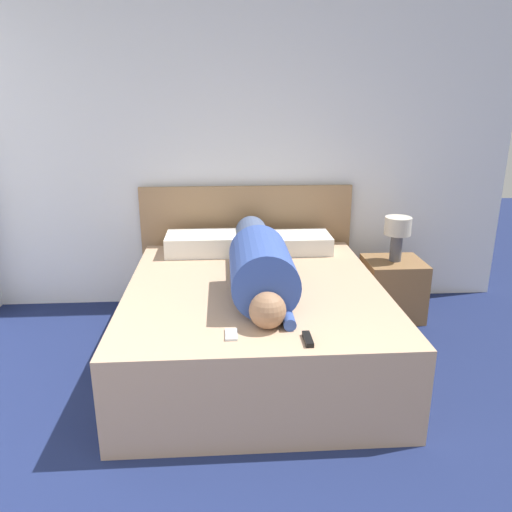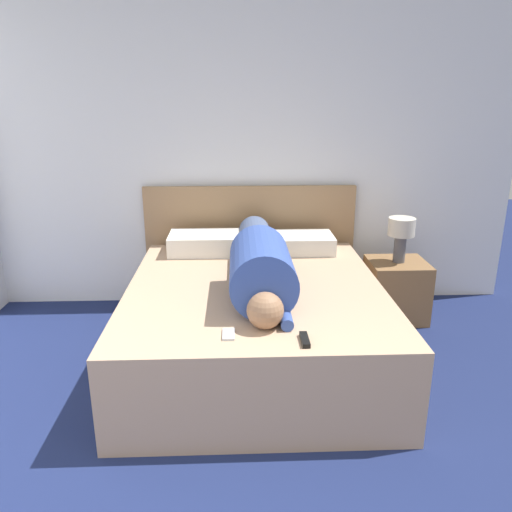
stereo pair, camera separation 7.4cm
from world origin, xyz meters
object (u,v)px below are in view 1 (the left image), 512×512
Objects in this scene: pillow_near_headboard at (202,243)px; cell_phone at (231,335)px; bed at (255,323)px; nightstand at (392,289)px; table_lamp at (397,231)px; pillow_second at (297,243)px; person_lying at (259,262)px; tv_remote at (308,339)px.

pillow_near_headboard is 4.33× the size of cell_phone.
cell_phone is (-0.17, -0.73, 0.29)m from bed.
table_lamp reaches higher than nightstand.
nightstand is 0.91× the size of pillow_second.
person_lying is at bearing -37.30° from bed.
pillow_near_headboard is 1.05× the size of pillow_second.
person_lying reaches higher than cell_phone.
table_lamp is at bearing 29.01° from bed.
bed is 5.36× the size of table_lamp.
person_lying is 0.84m from tv_remote.
tv_remote is (-0.17, -1.57, -0.06)m from pillow_second.
nightstand is 0.89m from pillow_second.
nightstand is at bearing 29.01° from bed.
person_lying is 0.88m from pillow_near_headboard.
tv_remote is at bearing -76.42° from person_lying.
tv_remote is at bearing -74.82° from bed.
bed is 1.36m from nightstand.
table_lamp is at bearing -6.44° from pillow_second.
table_lamp is 0.68× the size of pillow_second.
bed is 3.98× the size of nightstand.
tv_remote reaches higher than nightstand.
person_lying is at bearing -115.14° from pillow_second.
pillow_second is 3.57× the size of tv_remote.
pillow_near_headboard is at bearing 176.72° from nightstand.
nightstand is 1.80m from tv_remote.
bed is at bearing -150.99° from table_lamp.
table_lamp reaches higher than bed.
cell_phone is at bearing -134.31° from nightstand.
person_lying reaches higher than bed.
bed is at bearing -117.63° from pillow_second.
nightstand is 1.43m from person_lying.
table_lamp is at bearing 30.48° from person_lying.
person_lying reaches higher than table_lamp.
bed is at bearing -150.99° from nightstand.
bed is 3.45× the size of pillow_near_headboard.
pillow_second is (0.39, 0.75, 0.35)m from bed.
cell_phone is at bearing -134.31° from table_lamp.
cell_phone is (-1.36, -1.39, 0.32)m from nightstand.
bed is at bearing 105.18° from tv_remote.
pillow_near_headboard is 3.76× the size of tv_remote.
nightstand is at bearing -3.28° from pillow_near_headboard.
table_lamp is at bearing 56.90° from tv_remote.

